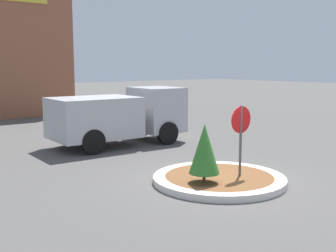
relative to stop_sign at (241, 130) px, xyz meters
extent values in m
plane|color=#514F4C|center=(-0.46, 0.31, -1.41)|extent=(120.00, 120.00, 0.00)
cylinder|color=silver|center=(-0.46, 0.31, -1.32)|extent=(3.48, 3.48, 0.17)
cylinder|color=brown|center=(-0.46, 0.31, -1.32)|extent=(2.85, 2.85, 0.17)
cylinder|color=#4C4C51|center=(0.00, 0.00, -0.39)|extent=(0.07, 0.07, 2.03)
cylinder|color=#B71414|center=(0.00, 0.00, 0.26)|extent=(0.71, 0.03, 0.71)
cylinder|color=brown|center=(-1.19, 0.10, -1.11)|extent=(0.08, 0.08, 0.23)
cone|color=#2D6B28|center=(-1.19, 0.10, -0.37)|extent=(0.76, 0.76, 1.24)
cube|color=#B2B2B7|center=(2.03, 6.37, -0.12)|extent=(1.73, 2.13, 1.77)
cube|color=#B2B2B7|center=(-0.74, 6.49, -0.26)|extent=(3.18, 2.30, 1.49)
cube|color=black|center=(2.61, 6.35, 0.19)|extent=(0.12, 1.85, 0.62)
cylinder|color=black|center=(1.92, 7.38, -0.96)|extent=(0.89, 0.28, 0.88)
cylinder|color=black|center=(1.84, 5.38, -0.96)|extent=(0.89, 0.28, 0.88)
cylinder|color=black|center=(-1.27, 7.51, -0.96)|extent=(0.89, 0.28, 0.88)
cylinder|color=black|center=(-1.35, 5.52, -0.96)|extent=(0.89, 0.28, 0.88)
camera|label=1|loc=(-8.19, -7.28, 1.66)|focal=45.00mm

